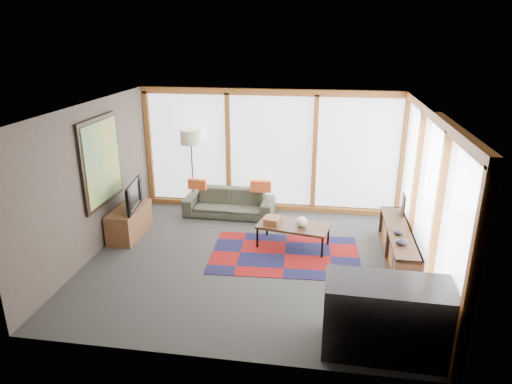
% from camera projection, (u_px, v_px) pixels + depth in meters
% --- Properties ---
extents(ground, '(5.50, 5.50, 0.00)m').
position_uv_depth(ground, '(252.00, 260.00, 7.77)').
color(ground, '#30302E').
rests_on(ground, ground).
extents(room_envelope, '(5.52, 5.02, 2.62)m').
position_uv_depth(room_envelope, '(286.00, 166.00, 7.70)').
color(room_envelope, '#42392F').
rests_on(room_envelope, ground).
extents(rug, '(2.64, 1.77, 0.01)m').
position_uv_depth(rug, '(285.00, 254.00, 7.97)').
color(rug, maroon).
rests_on(rug, ground).
extents(sofa, '(1.89, 0.77, 0.55)m').
position_uv_depth(sofa, '(229.00, 203.00, 9.61)').
color(sofa, '#34372A').
rests_on(sofa, ground).
extents(pillow_left, '(0.40, 0.15, 0.22)m').
position_uv_depth(pillow_left, '(197.00, 184.00, 9.57)').
color(pillow_left, '#D0521F').
rests_on(pillow_left, sofa).
extents(pillow_right, '(0.44, 0.15, 0.24)m').
position_uv_depth(pillow_right, '(261.00, 186.00, 9.42)').
color(pillow_right, '#D0521F').
rests_on(pillow_right, sofa).
extents(floor_lamp, '(0.44, 0.44, 1.76)m').
position_uv_depth(floor_lamp, '(192.00, 170.00, 9.78)').
color(floor_lamp, '#332418').
rests_on(floor_lamp, ground).
extents(coffee_table, '(1.35, 0.85, 0.42)m').
position_uv_depth(coffee_table, '(293.00, 235.00, 8.22)').
color(coffee_table, black).
rests_on(coffee_table, ground).
extents(book_stack, '(0.31, 0.36, 0.11)m').
position_uv_depth(book_stack, '(273.00, 220.00, 8.23)').
color(book_stack, brown).
rests_on(book_stack, coffee_table).
extents(vase, '(0.24, 0.24, 0.18)m').
position_uv_depth(vase, '(302.00, 222.00, 8.07)').
color(vase, silver).
rests_on(vase, coffee_table).
extents(bookshelf, '(0.40, 2.21, 0.55)m').
position_uv_depth(bookshelf, '(398.00, 246.00, 7.69)').
color(bookshelf, black).
rests_on(bookshelf, ground).
extents(bowl_a, '(0.20, 0.20, 0.09)m').
position_uv_depth(bowl_a, '(402.00, 242.00, 7.08)').
color(bowl_a, black).
rests_on(bowl_a, bookshelf).
extents(bowl_b, '(0.17, 0.17, 0.08)m').
position_uv_depth(bowl_b, '(399.00, 232.00, 7.44)').
color(bowl_b, black).
rests_on(bowl_b, bookshelf).
extents(shelf_picture, '(0.05, 0.29, 0.38)m').
position_uv_depth(shelf_picture, '(403.00, 205.00, 8.19)').
color(shelf_picture, black).
rests_on(shelf_picture, bookshelf).
extents(tv_console, '(0.47, 1.12, 0.56)m').
position_uv_depth(tv_console, '(130.00, 222.00, 8.64)').
color(tv_console, brown).
rests_on(tv_console, ground).
extents(television, '(0.25, 0.92, 0.53)m').
position_uv_depth(television, '(129.00, 196.00, 8.42)').
color(television, black).
rests_on(television, tv_console).
extents(bar_counter, '(1.49, 0.73, 0.94)m').
position_uv_depth(bar_counter, '(386.00, 318.00, 5.43)').
color(bar_counter, black).
rests_on(bar_counter, ground).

